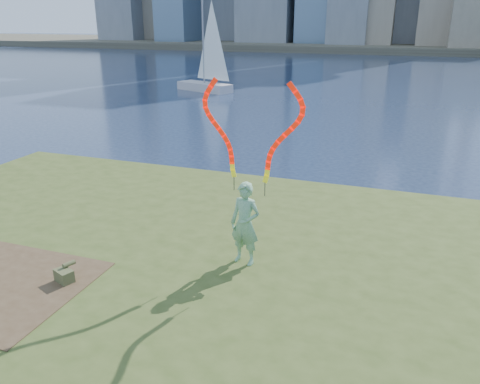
% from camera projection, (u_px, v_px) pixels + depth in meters
% --- Properties ---
extents(ground, '(320.00, 320.00, 0.00)m').
position_uv_depth(ground, '(178.00, 264.00, 11.61)').
color(ground, '#1A2842').
rests_on(ground, ground).
extents(grassy_knoll, '(20.00, 18.00, 0.80)m').
position_uv_depth(grassy_knoll, '(126.00, 302.00, 9.46)').
color(grassy_knoll, '#3B4C1B').
rests_on(grassy_knoll, ground).
extents(dirt_patch, '(3.20, 3.00, 0.02)m').
position_uv_depth(dirt_patch, '(2.00, 285.00, 9.18)').
color(dirt_patch, '#47331E').
rests_on(dirt_patch, grassy_knoll).
extents(far_shore, '(320.00, 40.00, 1.20)m').
position_uv_depth(far_shore, '(387.00, 45.00, 95.35)').
color(far_shore, '#474234').
rests_on(far_shore, ground).
extents(woman_with_ribbons, '(2.09, 0.59, 4.17)m').
position_uv_depth(woman_with_ribbons, '(246.00, 202.00, 9.63)').
color(woman_with_ribbons, '#1F7530').
rests_on(woman_with_ribbons, grassy_knoll).
extents(canvas_bag, '(0.45, 0.50, 0.36)m').
position_uv_depth(canvas_bag, '(65.00, 275.00, 9.28)').
color(canvas_bag, '#485029').
rests_on(canvas_bag, grassy_knoll).
extents(sailboat, '(5.34, 3.44, 8.21)m').
position_uv_depth(sailboat, '(207.00, 74.00, 38.81)').
color(sailboat, beige).
rests_on(sailboat, ground).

